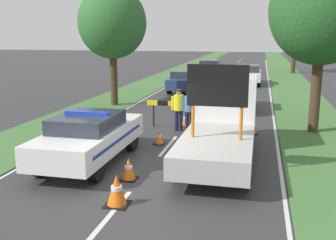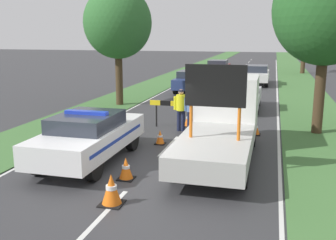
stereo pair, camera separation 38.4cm
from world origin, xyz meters
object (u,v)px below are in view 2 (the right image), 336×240
object	(u,v)px
traffic_cone_centre_front	(255,128)
traffic_cone_lane_edge	(126,168)
road_barrier	(181,106)
pedestrian_civilian	(191,108)
traffic_cone_near_police	(160,137)
traffic_cone_behind_barrier	(189,119)
police_officer	(181,106)
roadside_tree_near_left	(326,10)
work_truck	(223,120)
queued_car_sedan_silver	(241,94)
roadside_tree_mid_left	(307,9)
queued_car_wagon_maroon	(218,67)
queued_car_van_white	(256,74)
roadside_tree_near_right	(118,23)
queued_car_hatch_blue	(192,81)
police_car	(89,136)
traffic_cone_near_truck	(111,189)

from	to	relation	value
traffic_cone_centre_front	traffic_cone_lane_edge	xyz separation A→B (m)	(-3.12, -5.78, 0.03)
road_barrier	pedestrian_civilian	size ratio (longest dim) A/B	1.62
traffic_cone_near_police	traffic_cone_centre_front	world-z (taller)	traffic_cone_centre_front
traffic_cone_behind_barrier	traffic_cone_centre_front	bearing A→B (deg)	-14.77
police_officer	roadside_tree_near_left	world-z (taller)	roadside_tree_near_left
work_truck	queued_car_sedan_silver	distance (m)	8.11
traffic_cone_centre_front	roadside_tree_mid_left	world-z (taller)	roadside_tree_mid_left
queued_car_wagon_maroon	roadside_tree_mid_left	xyz separation A→B (m)	(7.87, 3.93, 5.41)
queued_car_van_white	roadside_tree_near_right	distance (m)	13.55
pedestrian_civilian	queued_car_hatch_blue	distance (m)	11.11
queued_car_hatch_blue	roadside_tree_mid_left	distance (m)	18.19
traffic_cone_centre_front	roadside_tree_near_left	xyz separation A→B (m)	(2.31, 0.85, 4.41)
roadside_tree_near_right	traffic_cone_near_police	bearing A→B (deg)	-58.28
traffic_cone_centre_front	traffic_cone_behind_barrier	bearing A→B (deg)	165.23
roadside_tree_near_left	queued_car_van_white	bearing A→B (deg)	101.30
police_car	traffic_cone_behind_barrier	bearing A→B (deg)	69.30
police_car	roadside_tree_mid_left	bearing A→B (deg)	74.54
queued_car_sedan_silver	road_barrier	bearing A→B (deg)	67.36
work_truck	queued_car_van_white	world-z (taller)	work_truck
queued_car_van_white	road_barrier	bearing A→B (deg)	81.48
police_car	roadside_tree_near_right	xyz separation A→B (m)	(-2.80, 9.42, 3.58)
traffic_cone_near_police	roadside_tree_near_left	bearing A→B (deg)	29.17
pedestrian_civilian	roadside_tree_near_left	bearing A→B (deg)	-9.85
queued_car_hatch_blue	roadside_tree_mid_left	xyz separation A→B (m)	(8.05, 15.39, 5.42)
pedestrian_civilian	traffic_cone_near_police	size ratio (longest dim) A/B	3.29
traffic_cone_centre_front	work_truck	bearing A→B (deg)	-107.78
police_car	traffic_cone_near_police	xyz separation A→B (m)	(1.54, 2.40, -0.56)
queued_car_hatch_blue	roadside_tree_near_left	distance (m)	12.72
road_barrier	roadside_tree_mid_left	size ratio (longest dim) A/B	0.31
police_car	queued_car_sedan_silver	world-z (taller)	police_car
road_barrier	queued_car_sedan_silver	distance (m)	5.26
road_barrier	traffic_cone_behind_barrier	bearing A→B (deg)	61.12
traffic_cone_centre_front	traffic_cone_near_police	bearing A→B (deg)	-145.11
police_car	work_truck	distance (m)	4.20
traffic_cone_behind_barrier	queued_car_van_white	bearing A→B (deg)	82.20
roadside_tree_mid_left	traffic_cone_centre_front	bearing A→B (deg)	-97.30
work_truck	traffic_cone_behind_barrier	world-z (taller)	work_truck
traffic_cone_centre_front	queued_car_wagon_maroon	bearing A→B (deg)	101.55
roadside_tree_near_left	queued_car_hatch_blue	bearing A→B (deg)	125.47
traffic_cone_near_truck	traffic_cone_behind_barrier	xyz separation A→B (m)	(0.08, 8.11, -0.04)
road_barrier	traffic_cone_centre_front	distance (m)	3.12
queued_car_van_white	roadside_tree_near_left	xyz separation A→B (m)	(3.01, -15.08, 3.88)
police_car	work_truck	world-z (taller)	work_truck
work_truck	pedestrian_civilian	size ratio (longest dim) A/B	3.65
work_truck	roadside_tree_near_right	world-z (taller)	roadside_tree_near_right
roadside_tree_mid_left	queued_car_van_white	bearing A→B (deg)	-111.71
pedestrian_civilian	traffic_cone_near_police	distance (m)	2.27
queued_car_sedan_silver	roadside_tree_near_left	xyz separation A→B (m)	(3.32, -4.37, 3.90)
queued_car_wagon_maroon	queued_car_sedan_silver	bearing A→B (deg)	101.74
queued_car_van_white	roadside_tree_mid_left	size ratio (longest dim) A/B	0.51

